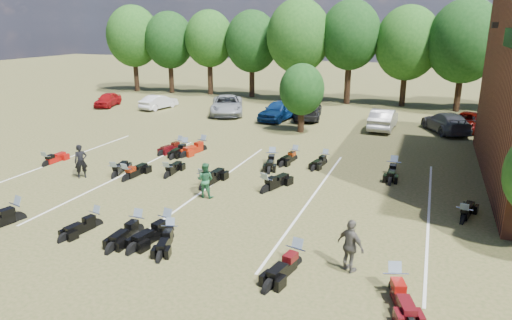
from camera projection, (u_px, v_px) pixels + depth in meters
The scene contains 36 objects.
ground at pixel (245, 217), 18.62m from camera, with size 160.00×160.00×0.00m, color brown.
car_0 at pixel (108, 100), 43.19m from camera, with size 1.52×3.78×1.29m, color maroon.
car_1 at pixel (159, 102), 41.95m from camera, with size 1.37×3.92×1.29m, color silver.
car_2 at pixel (227, 105), 39.46m from camera, with size 2.65×5.74×1.60m, color #909498.
car_3 at pixel (308, 110), 37.57m from camera, with size 2.11×5.18×1.50m, color black.
car_4 at pixel (279, 110), 37.10m from camera, with size 1.88×4.68×1.60m, color navy.
car_5 at pixel (383, 119), 33.83m from camera, with size 1.63×4.67×1.54m, color #B0B1AC.
car_6 at pixel (467, 122), 33.50m from camera, with size 2.15×4.66×1.29m, color #530704.
car_7 at pixel (446, 122), 32.89m from camera, with size 2.03×4.99×1.45m, color #3D3E43.
person_black at pixel (81, 161), 23.15m from camera, with size 0.63×0.41×1.73m, color black.
person_green at pixel (205, 180), 20.55m from camera, with size 0.79×0.62×1.63m, color #225D37.
person_grey at pixel (351, 246), 14.33m from camera, with size 1.03×0.43×1.75m, color #524E46.
motorcycle_0 at pixel (18, 220), 18.30m from camera, with size 0.80×2.50×1.39m, color black, non-canonical shape.
motorcycle_1 at pixel (96, 226), 17.81m from camera, with size 0.65×2.03×1.13m, color black, non-canonical shape.
motorcycle_2 at pixel (138, 232), 17.28m from camera, with size 0.72×2.26×1.26m, color black, non-canonical shape.
motorcycle_3 at pixel (167, 233), 17.19m from camera, with size 0.76×2.39×1.33m, color black, non-canonical shape.
motorcycle_4 at pixel (171, 240), 16.67m from camera, with size 0.65×2.05×1.14m, color black, non-canonical shape.
motorcycle_5 at pixel (295, 266), 14.89m from camera, with size 0.74×2.33×1.30m, color black, non-canonical shape.
motorcycle_6 at pixel (393, 293), 13.38m from camera, with size 0.76×2.40×1.34m, color #470A0E, non-canonical shape.
motorcycle_7 at pixel (47, 166), 25.35m from camera, with size 0.66×2.07×1.15m, color #970E0B, non-canonical shape.
motorcycle_8 at pixel (127, 180), 22.99m from camera, with size 0.72×2.27×1.27m, color black, non-canonical shape.
motorcycle_9 at pixel (115, 177), 23.45m from camera, with size 0.68×2.15×1.20m, color black, non-canonical shape.
motorcycle_10 at pixel (167, 177), 23.44m from camera, with size 0.68×2.13×1.19m, color black, non-canonical shape.
motorcycle_11 at pixel (204, 188), 21.88m from camera, with size 0.80×2.51×1.40m, color black, non-canonical shape.
motorcycle_12 at pixel (266, 192), 21.39m from camera, with size 0.77×2.41×1.35m, color black, non-canonical shape.
motorcycle_13 at pixel (463, 222), 18.14m from camera, with size 0.66×2.08×1.16m, color black, non-canonical shape.
motorcycle_14 at pixel (180, 149), 28.58m from camera, with size 0.69×2.16×1.20m, color #3F090C, non-canonical shape.
motorcycle_15 at pixel (203, 150), 28.38m from camera, with size 0.77×2.41×1.35m, color #971E0B, non-canonical shape.
motorcycle_16 at pixel (185, 152), 28.04m from camera, with size 0.71×2.22×1.24m, color black, non-canonical shape.
motorcycle_17 at pixel (294, 160), 26.45m from camera, with size 0.68×2.13×1.19m, color black, non-canonical shape.
motorcycle_18 at pixel (272, 164), 25.72m from camera, with size 0.74×2.32×1.30m, color black, non-canonical shape.
motorcycle_19 at pixel (324, 163), 25.73m from camera, with size 0.65×2.05×1.14m, color black, non-canonical shape.
motorcycle_20 at pixel (393, 174), 24.00m from camera, with size 0.76×2.38×1.32m, color black, non-canonical shape.
tree_line at pixel (351, 37), 43.08m from camera, with size 56.00×6.00×9.79m.
young_tree_midfield at pixel (302, 89), 32.28m from camera, with size 3.20×3.20×4.70m.
parking_lines at pixel (212, 185), 22.33m from camera, with size 20.10×14.00×0.01m.
Camera 1 is at (6.55, -15.87, 7.60)m, focal length 32.00 mm.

